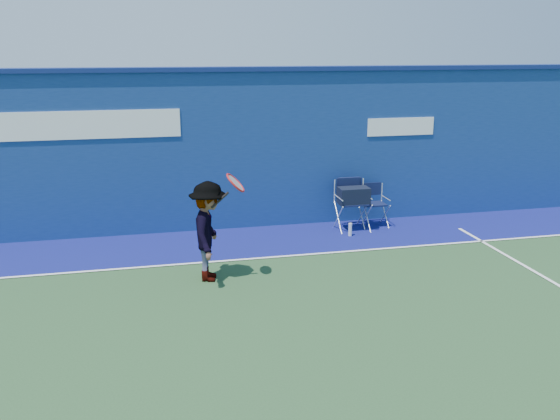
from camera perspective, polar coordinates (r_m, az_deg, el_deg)
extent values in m
plane|color=#264625|center=(7.06, -0.05, -13.72)|extent=(80.00, 80.00, 0.00)
cube|color=navy|center=(11.46, -5.76, 5.62)|extent=(24.00, 0.40, 3.00)
cube|color=navy|center=(11.30, -5.98, 13.34)|extent=(24.00, 0.50, 0.08)
cube|color=white|center=(11.21, -21.25, 7.55)|extent=(4.50, 0.02, 0.50)
cube|color=white|center=(12.16, 11.56, 7.86)|extent=(1.40, 0.02, 0.35)
cube|color=navy|center=(10.76, -4.83, -3.22)|extent=(24.00, 1.80, 0.01)
cube|color=white|center=(9.92, -4.10, -4.80)|extent=(24.00, 0.06, 0.01)
cube|color=#0F1637|center=(11.48, 7.02, 0.65)|extent=(0.51, 0.43, 0.03)
cube|color=silver|center=(11.66, 6.64, 1.97)|extent=(0.58, 0.03, 0.42)
cube|color=#0F1637|center=(11.64, 6.65, 2.37)|extent=(0.51, 0.03, 0.30)
cube|color=black|center=(11.41, 7.10, 1.38)|extent=(0.58, 0.34, 0.32)
cube|color=#0F1637|center=(11.64, 6.66, 2.58)|extent=(0.42, 0.06, 0.23)
cube|color=#0F1637|center=(11.79, 9.02, 0.58)|extent=(0.44, 0.37, 0.03)
cube|color=silver|center=(11.94, 8.67, 1.68)|extent=(0.50, 0.02, 0.36)
cube|color=#0F1637|center=(11.93, 8.69, 2.02)|extent=(0.44, 0.02, 0.25)
cylinder|color=silver|center=(11.19, 6.77, -1.89)|extent=(0.07, 0.07, 0.25)
imported|color=#EA4738|center=(8.95, -6.86, -2.07)|extent=(0.75, 1.08, 1.52)
torus|color=red|center=(8.69, -4.31, 2.63)|extent=(0.35, 0.42, 0.29)
cylinder|color=gray|center=(8.69, -4.31, 2.63)|extent=(0.28, 0.36, 0.23)
cylinder|color=black|center=(8.66, -5.80, 0.96)|extent=(0.27, 0.10, 0.26)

